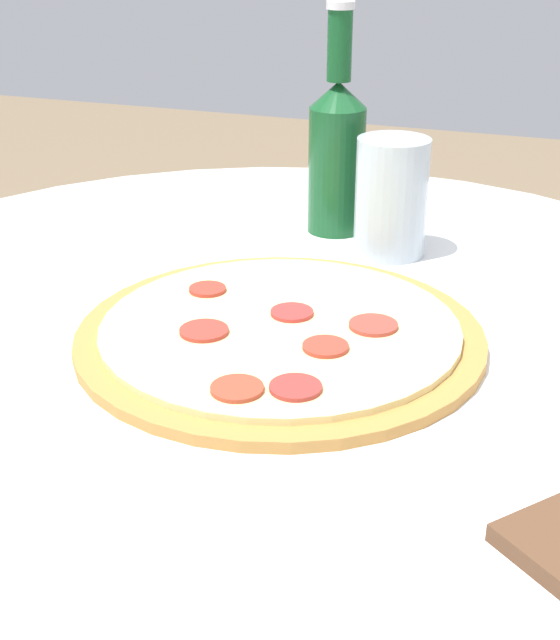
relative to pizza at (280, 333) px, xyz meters
The scene contains 4 objects.
table 0.20m from the pizza, 65.14° to the right, with size 0.99×0.99×0.75m.
pizza is the anchor object (origin of this frame).
beer_bottle 0.31m from the pizza, 82.34° to the right, with size 0.06×0.06×0.25m.
drinking_glass 0.25m from the pizza, 98.60° to the right, with size 0.08×0.08×0.12m.
Camera 1 is at (-0.26, 0.70, 1.09)m, focal length 50.00 mm.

